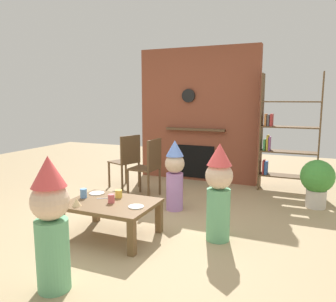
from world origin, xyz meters
The scene contains 17 objects.
ground_plane centered at (0.00, 0.00, 0.00)m, with size 12.00×12.00×0.00m, color tan.
brick_fireplace_feature centered at (-0.20, 2.60, 1.19)m, with size 2.20×0.28×2.40m.
bookshelf centered at (1.34, 2.40, 0.88)m, with size 0.90×0.28×1.90m.
coffee_table centered at (-0.23, -0.27, 0.33)m, with size 0.95×0.71×0.39m.
paper_cup_near_left centered at (-0.22, -0.29, 0.44)m, with size 0.07×0.07×0.09m, color #E5666B.
paper_cup_near_right centered at (-0.61, -0.26, 0.44)m, with size 0.07×0.07×0.10m, color #669EE0.
paper_cup_center centered at (-0.25, -0.09, 0.43)m, with size 0.08×0.08×0.09m, color #F2CC4C.
paper_plate_front centered at (0.10, -0.32, 0.39)m, with size 0.16×0.16×0.01m, color white.
paper_plate_rear centered at (-0.56, -0.06, 0.39)m, with size 0.18×0.18×0.01m, color white.
birthday_cake_slice centered at (-0.49, -0.53, 0.43)m, with size 0.10×0.10×0.08m, color #EAC68C.
table_fork centered at (-0.38, -0.20, 0.39)m, with size 0.15×0.02×0.01m, color silver.
child_with_cone_hat centered at (-0.09, -1.33, 0.57)m, with size 0.30×0.30×1.08m.
child_in_pink centered at (0.86, 0.10, 0.55)m, with size 0.29×0.29×1.05m.
child_by_the_chairs centered at (0.07, 0.82, 0.50)m, with size 0.26×0.26×0.95m.
dining_chair_left centered at (-1.08, 1.53, 0.51)m, with size 0.52×0.52×0.90m.
dining_chair_middle centered at (-0.51, 1.21, 0.51)m, with size 0.42×0.42×0.90m.
potted_plant_tall centered at (1.84, 1.69, 0.39)m, with size 0.45×0.45×0.67m.
Camera 1 is at (1.71, -3.22, 1.50)m, focal length 35.55 mm.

